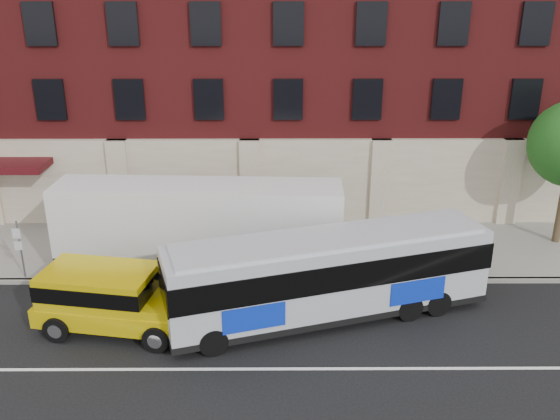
{
  "coord_description": "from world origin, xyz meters",
  "views": [
    {
      "loc": [
        1.26,
        -14.6,
        10.98
      ],
      "look_at": [
        1.36,
        5.5,
        3.19
      ],
      "focal_mm": 38.59,
      "sensor_mm": 36.0,
      "label": 1
    }
  ],
  "objects_px": {
    "yellow_suv": "(110,296)",
    "shipping_container": "(200,230)",
    "sign_pole": "(20,247)",
    "city_bus": "(329,273)"
  },
  "relations": [
    {
      "from": "yellow_suv",
      "to": "shipping_container",
      "type": "relative_size",
      "value": 0.51
    },
    {
      "from": "sign_pole",
      "to": "city_bus",
      "type": "xyz_separation_m",
      "value": [
        11.51,
        -2.64,
        0.23
      ]
    },
    {
      "from": "sign_pole",
      "to": "yellow_suv",
      "type": "relative_size",
      "value": 0.44
    },
    {
      "from": "sign_pole",
      "to": "shipping_container",
      "type": "xyz_separation_m",
      "value": [
        6.73,
        0.8,
        0.36
      ]
    },
    {
      "from": "yellow_suv",
      "to": "sign_pole",
      "type": "bearing_deg",
      "value": 142.09
    },
    {
      "from": "sign_pole",
      "to": "shipping_container",
      "type": "bearing_deg",
      "value": 6.8
    },
    {
      "from": "city_bus",
      "to": "yellow_suv",
      "type": "relative_size",
      "value": 2.0
    },
    {
      "from": "sign_pole",
      "to": "yellow_suv",
      "type": "height_order",
      "value": "sign_pole"
    },
    {
      "from": "sign_pole",
      "to": "yellow_suv",
      "type": "distance_m",
      "value": 5.39
    },
    {
      "from": "city_bus",
      "to": "yellow_suv",
      "type": "height_order",
      "value": "city_bus"
    }
  ]
}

